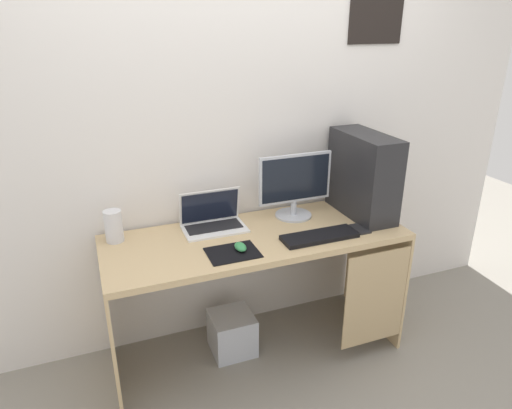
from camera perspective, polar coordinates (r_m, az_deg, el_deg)
The scene contains 12 objects.
ground_plane at distance 2.94m, azimuth 0.00°, elevation -17.59°, with size 8.00×8.00×0.00m, color gray.
wall_back at distance 2.66m, azimuth -2.72°, elevation 9.55°, with size 4.00×0.05×2.60m.
desk at distance 2.58m, azimuth 0.53°, elevation -6.79°, with size 1.66×0.62×0.78m.
pc_tower at distance 2.77m, azimuth 13.23°, elevation 3.62°, with size 0.20×0.50×0.49m, color #232326.
monitor at distance 2.68m, azimuth 4.87°, elevation 2.33°, with size 0.45×0.22×0.39m.
laptop at distance 2.59m, azimuth -5.40°, elevation -2.03°, with size 0.35×0.22×0.21m.
speaker at distance 2.52m, azimuth -17.36°, elevation -2.60°, with size 0.09×0.09×0.17m, color silver.
keyboard at distance 2.49m, azimuth 7.95°, elevation -3.96°, with size 0.42×0.14×0.02m, color black.
mousepad at distance 2.33m, azimuth -2.92°, elevation -6.02°, with size 0.26×0.20×0.01m, color black.
mouse_left at distance 2.34m, azimuth -1.96°, elevation -5.31°, with size 0.06×0.10×0.03m, color #338C4C.
cell_phone at distance 2.64m, azimuth 12.85°, elevation -2.99°, with size 0.07×0.13×0.01m, color #232326.
subwoofer at distance 2.86m, azimuth -3.01°, elevation -15.70°, with size 0.25×0.25×0.25m, color #B7BCC6.
Camera 1 is at (-0.81, -2.11, 1.88)m, focal length 32.03 mm.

